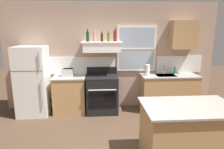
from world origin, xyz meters
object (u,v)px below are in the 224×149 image
object	(u,v)px
refrigerator	(33,81)
stove_range	(102,94)
bottle_olive_oil_square	(108,37)
paper_towel_roll	(148,70)
bottle_dark_green_wine	(88,36)
bottle_brown_stout	(102,37)
dish_soap_bottle	(175,71)
bottle_red_label_wine	(115,36)
toaster	(68,72)
bottle_rose_pink	(94,37)
kitchen_island	(187,133)

from	to	relation	value
refrigerator	stove_range	size ratio (longest dim) A/B	1.52
bottle_olive_oil_square	paper_towel_roll	xyz separation A→B (m)	(0.97, -0.01, -0.81)
bottle_dark_green_wine	bottle_brown_stout	distance (m)	0.34
bottle_olive_oil_square	paper_towel_roll	bearing A→B (deg)	-0.31
paper_towel_roll	dish_soap_bottle	size ratio (longest dim) A/B	1.50
bottle_olive_oil_square	bottle_red_label_wine	distance (m)	0.18
dish_soap_bottle	bottle_brown_stout	bearing A→B (deg)	-178.47
bottle_red_label_wine	dish_soap_bottle	size ratio (longest dim) A/B	1.67
bottle_brown_stout	paper_towel_roll	size ratio (longest dim) A/B	0.89
bottle_dark_green_wine	stove_range	bearing A→B (deg)	-11.81
bottle_red_label_wine	dish_soap_bottle	bearing A→B (deg)	0.78
bottle_red_label_wine	bottle_dark_green_wine	bearing A→B (deg)	-175.76
refrigerator	stove_range	xyz separation A→B (m)	(1.65, 0.02, -0.36)
toaster	bottle_rose_pink	distance (m)	1.08
bottle_rose_pink	kitchen_island	bearing A→B (deg)	-55.24
bottle_brown_stout	paper_towel_roll	bearing A→B (deg)	-2.55
bottle_dark_green_wine	bottle_rose_pink	xyz separation A→B (m)	(0.16, -0.03, -0.01)
bottle_brown_stout	toaster	bearing A→B (deg)	-179.35
stove_range	bottle_red_label_wine	size ratio (longest dim) A/B	3.63
kitchen_island	dish_soap_bottle	bearing A→B (deg)	74.26
bottle_dark_green_wine	bottle_red_label_wine	xyz separation A→B (m)	(0.65, 0.05, 0.00)
toaster	bottle_dark_green_wine	bearing A→B (deg)	-1.12
refrigerator	bottle_red_label_wine	distance (m)	2.24
paper_towel_roll	dish_soap_bottle	distance (m)	0.75
bottle_brown_stout	kitchen_island	bearing A→B (deg)	-59.31
refrigerator	toaster	world-z (taller)	refrigerator
bottle_brown_stout	bottle_olive_oil_square	bearing A→B (deg)	-16.10
paper_towel_roll	bottle_rose_pink	bearing A→B (deg)	179.99
bottle_dark_green_wine	toaster	bearing A→B (deg)	178.88
toaster	paper_towel_roll	distance (m)	1.97
paper_towel_roll	dish_soap_bottle	world-z (taller)	paper_towel_roll
toaster	dish_soap_bottle	distance (m)	2.71
refrigerator	bottle_brown_stout	size ratio (longest dim) A/B	6.88
bottle_dark_green_wine	dish_soap_bottle	size ratio (longest dim) A/B	1.61
bottle_brown_stout	bottle_olive_oil_square	world-z (taller)	bottle_olive_oil_square
bottle_rose_pink	dish_soap_bottle	bearing A→B (deg)	2.79
bottle_rose_pink	bottle_dark_green_wine	bearing A→B (deg)	169.01
paper_towel_roll	dish_soap_bottle	xyz separation A→B (m)	(0.74, 0.10, -0.04)
bottle_red_label_wine	kitchen_island	distance (m)	2.74
toaster	bottle_rose_pink	size ratio (longest dim) A/B	1.07
bottle_red_label_wine	kitchen_island	bearing A→B (deg)	-66.32
bottle_brown_stout	paper_towel_roll	xyz separation A→B (m)	(1.13, -0.05, -0.80)
bottle_brown_stout	refrigerator	bearing A→B (deg)	-176.19
bottle_rose_pink	bottle_brown_stout	world-z (taller)	bottle_rose_pink
refrigerator	stove_range	distance (m)	1.69
refrigerator	bottle_dark_green_wine	bearing A→B (deg)	3.92
bottle_red_label_wine	dish_soap_bottle	world-z (taller)	bottle_red_label_wine
bottle_olive_oil_square	bottle_red_label_wine	xyz separation A→B (m)	(0.16, 0.07, 0.02)
toaster	bottle_red_label_wine	size ratio (longest dim) A/B	0.99
toaster	paper_towel_roll	bearing A→B (deg)	-1.18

